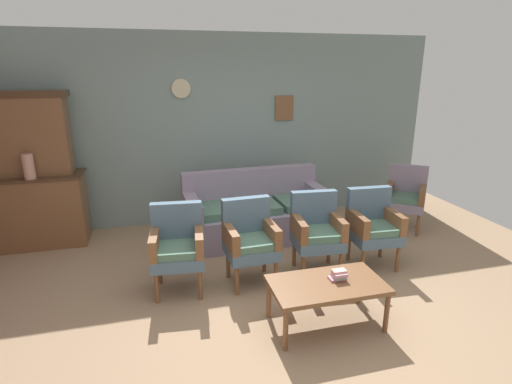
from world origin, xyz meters
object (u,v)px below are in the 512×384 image
Objects in this scene: armchair_near_couch_end at (250,238)px; vase_on_cabinet at (29,166)px; side_cabinet at (40,210)px; wingback_chair_by_fireplace at (406,195)px; book_stack_on_table at (339,275)px; armchair_row_middle at (373,224)px; floral_couch at (256,214)px; armchair_near_cabinet at (178,245)px; armchair_by_doorway at (317,229)px; coffee_table at (327,287)px.

vase_on_cabinet is at bearing 148.64° from armchair_near_couch_end.
side_cabinet is 4.93m from wingback_chair_by_fireplace.
armchair_row_middle is at bearing 46.47° from book_stack_on_table.
armchair_row_middle is (1.46, 0.02, 0.00)m from armchair_near_couch_end.
side_cabinet is 2.80m from floral_couch.
armchair_near_cabinet and armchair_by_doorway have the same top height.
vase_on_cabinet is (0.00, -0.17, 0.62)m from side_cabinet.
coffee_table is (-0.31, -0.98, -0.12)m from armchair_by_doorway.
floral_couch is 1.93× the size of coffee_table.
wingback_chair_by_fireplace is at bearing 40.47° from armchair_row_middle.
floral_couch is at bearing 110.70° from armchair_by_doorway.
armchair_by_doorway is at bearing -153.51° from wingback_chair_by_fireplace.
armchair_near_cabinet is 1.63m from book_stack_on_table.
side_cabinet is 0.64m from vase_on_cabinet.
armchair_near_couch_end is at bearing -108.05° from floral_couch.
floral_couch is 2.14× the size of armchair_row_middle.
armchair_near_couch_end and armchair_by_doorway have the same top height.
floral_couch is (2.75, -0.50, -0.14)m from side_cabinet.
side_cabinet is 1.28× the size of wingback_chair_by_fireplace.
armchair_by_doorway is 1.03m from coffee_table.
vase_on_cabinet is at bearing 141.45° from book_stack_on_table.
armchair_near_cabinet is at bearing -44.45° from side_cabinet.
armchair_near_couch_end is at bearing -31.36° from vase_on_cabinet.
side_cabinet is at bearing 90.46° from vase_on_cabinet.
vase_on_cabinet is 0.31× the size of coffee_table.
side_cabinet is 4.17m from armchair_row_middle.
side_cabinet reaches higher than book_stack_on_table.
armchair_near_cabinet is at bearing 141.71° from coffee_table.
side_cabinet reaches higher than floral_couch.
armchair_near_cabinet reaches higher than coffee_table.
wingback_chair_by_fireplace is (4.88, -0.55, -0.58)m from vase_on_cabinet.
armchair_by_doorway is at bearing -69.30° from floral_couch.
armchair_by_doorway is 0.90× the size of coffee_table.
book_stack_on_table is (-0.19, -0.95, -0.04)m from armchair_by_doorway.
vase_on_cabinet is 3.78m from coffee_table.
armchair_row_middle is 0.90× the size of coffee_table.
book_stack_on_table reaches higher than coffee_table.
side_cabinet is at bearing 171.51° from wingback_chair_by_fireplace.
side_cabinet reaches higher than armchair_row_middle.
floral_couch is 2.05m from book_stack_on_table.
armchair_near_couch_end is at bearing -34.30° from side_cabinet.
vase_on_cabinet reaches higher than book_stack_on_table.
armchair_by_doorway is (1.53, 0.02, 0.00)m from armchair_near_cabinet.
coffee_table is 6.69× the size of book_stack_on_table.
armchair_near_couch_end reaches higher than coffee_table.
book_stack_on_table is at bearing -35.03° from armchair_near_cabinet.
wingback_chair_by_fireplace is (2.13, -0.23, 0.17)m from floral_couch.
armchair_row_middle reaches higher than coffee_table.
armchair_by_doorway is (0.41, -1.08, 0.17)m from floral_couch.
side_cabinet is at bearing 157.27° from armchair_row_middle.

